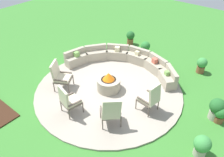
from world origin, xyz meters
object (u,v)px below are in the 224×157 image
at_px(potted_plant_3, 202,145).
at_px(lounge_chair_back_right, 150,98).
at_px(lounge_chair_back_left, 111,112).
at_px(lounge_chair_front_right, 68,100).
at_px(potted_plant_5, 202,65).
at_px(curved_stone_bench, 124,61).
at_px(lounge_chair_front_left, 60,76).
at_px(potted_plant_4, 217,108).
at_px(potted_plant_2, 145,47).
at_px(fire_pit, 109,83).
at_px(potted_plant_1, 221,113).
at_px(potted_plant_0, 130,37).

bearing_deg(potted_plant_3, lounge_chair_back_right, 164.14).
bearing_deg(lounge_chair_back_right, lounge_chair_back_left, 162.44).
bearing_deg(lounge_chair_back_left, lounge_chair_front_right, 149.41).
xyz_separation_m(lounge_chair_back_right, potted_plant_5, (0.42, 3.44, -0.24)).
bearing_deg(lounge_chair_back_left, potted_plant_3, -32.93).
distance_m(curved_stone_bench, potted_plant_3, 4.89).
distance_m(lounge_chair_front_left, potted_plant_4, 5.51).
relative_size(lounge_chair_front_right, lounge_chair_back_left, 1.03).
bearing_deg(lounge_chair_back_right, potted_plant_2, 41.30).
height_order(fire_pit, potted_plant_2, fire_pit).
bearing_deg(lounge_chair_back_right, fire_pit, 96.21).
xyz_separation_m(lounge_chair_back_right, potted_plant_2, (-2.28, 3.34, -0.28)).
bearing_deg(lounge_chair_back_right, lounge_chair_front_left, 114.63).
bearing_deg(lounge_chair_front_left, potted_plant_4, 82.96).
xyz_separation_m(curved_stone_bench, potted_plant_1, (4.32, -0.66, 0.01)).
relative_size(lounge_chair_back_right, potted_plant_3, 1.58).
relative_size(lounge_chair_back_left, potted_plant_5, 1.59).
bearing_deg(potted_plant_1, lounge_chair_front_right, -144.63).
height_order(lounge_chair_front_left, lounge_chair_front_right, lounge_chair_front_left).
distance_m(lounge_chair_front_left, potted_plant_0, 4.72).
bearing_deg(fire_pit, lounge_chair_back_left, -47.79).
xyz_separation_m(potted_plant_2, potted_plant_5, (2.71, 0.10, 0.04)).
height_order(potted_plant_3, potted_plant_5, potted_plant_3).
bearing_deg(potted_plant_4, fire_pit, -163.36).
xyz_separation_m(fire_pit, potted_plant_3, (3.79, -0.59, 0.03)).
bearing_deg(potted_plant_4, potted_plant_5, 120.91).
relative_size(fire_pit, curved_stone_bench, 0.19).
relative_size(curved_stone_bench, potted_plant_2, 7.48).
bearing_deg(potted_plant_3, potted_plant_1, 90.62).
bearing_deg(potted_plant_0, potted_plant_5, -3.59).
distance_m(lounge_chair_back_right, potted_plant_5, 3.47).
bearing_deg(potted_plant_4, potted_plant_1, -18.36).
height_order(lounge_chair_front_left, potted_plant_1, lounge_chair_front_left).
height_order(lounge_chair_front_left, potted_plant_5, lounge_chair_front_left).
bearing_deg(lounge_chair_front_left, lounge_chair_front_right, 30.20).
bearing_deg(potted_plant_5, lounge_chair_front_right, -114.86).
height_order(fire_pit, curved_stone_bench, fire_pit).
bearing_deg(lounge_chair_front_right, potted_plant_2, 104.95).
bearing_deg(lounge_chair_back_left, potted_plant_2, 61.19).
height_order(potted_plant_0, potted_plant_3, potted_plant_0).
height_order(fire_pit, potted_plant_0, fire_pit).
relative_size(lounge_chair_front_left, lounge_chair_front_right, 1.01).
bearing_deg(potted_plant_3, potted_plant_4, 95.92).
bearing_deg(potted_plant_2, lounge_chair_back_right, -55.64).
bearing_deg(potted_plant_3, lounge_chair_back_left, -164.11).
bearing_deg(lounge_chair_back_right, potted_plant_0, 49.69).
bearing_deg(lounge_chair_front_left, curved_stone_bench, 131.75).
bearing_deg(lounge_chair_front_left, lounge_chair_back_right, 77.76).
xyz_separation_m(fire_pit, potted_plant_4, (3.61, 1.08, 0.08)).
height_order(lounge_chair_front_left, lounge_chair_back_left, lounge_chair_front_left).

